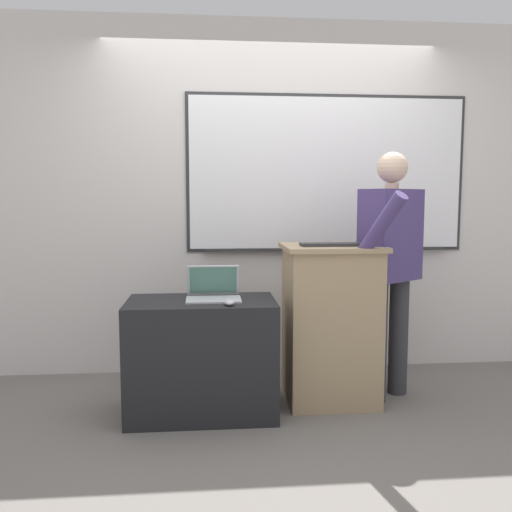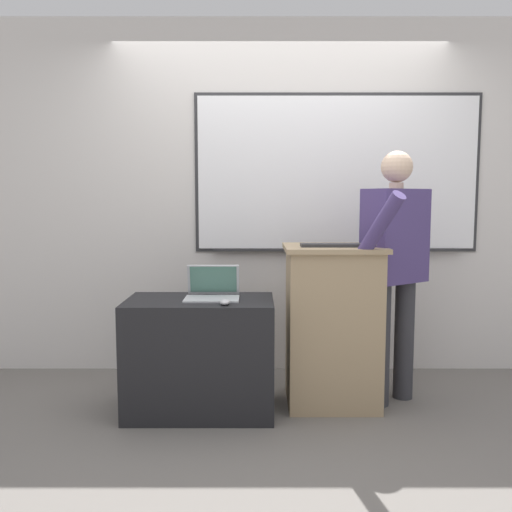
{
  "view_description": "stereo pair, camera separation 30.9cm",
  "coord_description": "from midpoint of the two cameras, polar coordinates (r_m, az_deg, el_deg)",
  "views": [
    {
      "loc": [
        -0.49,
        -3.01,
        1.34
      ],
      "look_at": [
        -0.19,
        0.32,
        0.98
      ],
      "focal_mm": 38.0,
      "sensor_mm": 36.0,
      "label": 1
    },
    {
      "loc": [
        -0.18,
        -3.03,
        1.34
      ],
      "look_at": [
        -0.19,
        0.32,
        0.98
      ],
      "focal_mm": 38.0,
      "sensor_mm": 36.0,
      "label": 2
    }
  ],
  "objects": [
    {
      "name": "person_presenter",
      "position": [
        3.64,
        11.62,
        -0.25
      ],
      "size": [
        0.58,
        0.71,
        1.64
      ],
      "rotation": [
        0.0,
        0.0,
        0.6
      ],
      "color": "#333338",
      "rests_on": "ground_plane"
    },
    {
      "name": "lectern_podium",
      "position": [
        3.6,
        5.42,
        -7.08
      ],
      "size": [
        0.63,
        0.54,
        1.04
      ],
      "color": "tan",
      "rests_on": "ground_plane"
    },
    {
      "name": "wireless_keyboard",
      "position": [
        3.45,
        5.49,
        1.2
      ],
      "size": [
        0.4,
        0.12,
        0.02
      ],
      "color": "#2D2D30",
      "rests_on": "lectern_podium"
    },
    {
      "name": "laptop",
      "position": [
        3.41,
        -7.11,
        -3.47
      ],
      "size": [
        0.34,
        0.28,
        0.2
      ],
      "color": "#B7BABF",
      "rests_on": "side_desk"
    },
    {
      "name": "back_wall",
      "position": [
        4.22,
        -0.37,
        6.19
      ],
      "size": [
        6.4,
        0.17,
        2.68
      ],
      "color": "silver",
      "rests_on": "ground_plane"
    },
    {
      "name": "computer_mouse_by_keyboard",
      "position": [
        3.49,
        9.82,
        1.32
      ],
      "size": [
        0.06,
        0.1,
        0.03
      ],
      "color": "#BCBCC1",
      "rests_on": "lectern_podium"
    },
    {
      "name": "ground_plane",
      "position": [
        3.32,
        1.09,
        -17.71
      ],
      "size": [
        30.0,
        30.0,
        0.0
      ],
      "primitive_type": "plane",
      "color": "slate"
    },
    {
      "name": "computer_mouse_by_laptop",
      "position": [
        3.18,
        -5.62,
        -4.9
      ],
      "size": [
        0.06,
        0.1,
        0.03
      ],
      "color": "#BCBCC1",
      "rests_on": "side_desk"
    },
    {
      "name": "side_desk",
      "position": [
        3.44,
        -8.35,
        -10.51
      ],
      "size": [
        0.91,
        0.53,
        0.72
      ],
      "color": "black",
      "rests_on": "ground_plane"
    }
  ]
}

